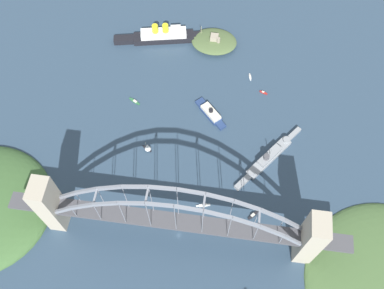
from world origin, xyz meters
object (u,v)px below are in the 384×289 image
(small_boat_3, at_px, (250,77))
(small_boat_5, at_px, (253,215))
(small_boat_2, at_px, (147,147))
(small_boat_4, at_px, (135,101))
(small_boat_1, at_px, (263,92))
(harbor_arch_bridge, at_px, (177,221))
(harbor_ferry_steamer, at_px, (211,113))
(fort_island_mid_harbor, at_px, (214,41))
(ocean_liner, at_px, (163,36))
(naval_cruiser, at_px, (269,157))
(small_boat_0, at_px, (204,205))

(small_boat_3, distance_m, small_boat_5, 142.89)
(small_boat_2, distance_m, small_boat_4, 54.33)
(small_boat_1, relative_size, small_boat_2, 0.72)
(harbor_arch_bridge, height_order, small_boat_2, harbor_arch_bridge)
(harbor_ferry_steamer, height_order, small_boat_2, small_boat_2)
(harbor_arch_bridge, bearing_deg, small_boat_3, 74.62)
(harbor_ferry_steamer, relative_size, small_boat_5, 3.63)
(harbor_arch_bridge, xyz_separation_m, fort_island_mid_harbor, (5.93, 204.88, -30.55))
(ocean_liner, bearing_deg, small_boat_4, -99.95)
(harbor_arch_bridge, height_order, small_boat_1, harbor_arch_bridge)
(naval_cruiser, xyz_separation_m, fort_island_mid_harbor, (-61.98, 126.49, 0.95))
(small_boat_1, bearing_deg, naval_cruiser, -83.58)
(harbor_ferry_steamer, xyz_separation_m, small_boat_2, (-51.17, -44.88, 2.67))
(small_boat_1, bearing_deg, small_boat_3, 129.05)
(fort_island_mid_harbor, bearing_deg, small_boat_3, -43.59)
(harbor_arch_bridge, distance_m, naval_cruiser, 108.39)
(fort_island_mid_harbor, bearing_deg, harbor_arch_bridge, -91.66)
(harbor_ferry_steamer, xyz_separation_m, small_boat_5, (45.99, -93.84, -1.52))
(harbor_ferry_steamer, height_order, small_boat_4, harbor_ferry_steamer)
(ocean_liner, height_order, naval_cruiser, ocean_liner)
(ocean_liner, height_order, small_boat_1, ocean_liner)
(naval_cruiser, relative_size, small_boat_2, 6.45)
(small_boat_0, xyz_separation_m, small_boat_3, (29.17, 139.35, 0.05))
(small_boat_1, relative_size, small_boat_3, 0.95)
(naval_cruiser, distance_m, fort_island_mid_harbor, 140.86)
(small_boat_0, xyz_separation_m, small_boat_2, (-55.64, 45.96, 4.37))
(small_boat_1, bearing_deg, harbor_ferry_steamer, -146.74)
(harbor_arch_bridge, relative_size, small_boat_5, 27.64)
(small_boat_0, distance_m, small_boat_4, 123.05)
(small_boat_1, xyz_separation_m, small_boat_2, (-98.81, -76.13, 4.26))
(ocean_liner, distance_m, small_boat_4, 82.46)
(small_boat_5, bearing_deg, harbor_arch_bridge, -157.19)
(small_boat_3, relative_size, small_boat_5, 0.88)
(small_boat_0, height_order, small_boat_1, small_boat_1)
(ocean_liner, relative_size, harbor_ferry_steamer, 3.06)
(small_boat_0, bearing_deg, ocean_liner, 109.79)
(ocean_liner, xyz_separation_m, small_boat_5, (105.02, -179.47, -4.92))
(small_boat_3, relative_size, small_boat_4, 0.70)
(ocean_liner, height_order, small_boat_4, ocean_liner)
(small_boat_0, bearing_deg, small_boat_3, 78.18)
(naval_cruiser, bearing_deg, small_boat_4, 160.96)
(naval_cruiser, bearing_deg, fort_island_mid_harbor, 116.10)
(harbor_ferry_steamer, distance_m, small_boat_4, 73.42)
(small_boat_0, bearing_deg, small_boat_4, 129.17)
(naval_cruiser, bearing_deg, harbor_ferry_steamer, 144.34)
(ocean_liner, height_order, harbor_ferry_steamer, ocean_liner)
(naval_cruiser, relative_size, small_boat_1, 8.97)
(naval_cruiser, height_order, small_boat_5, naval_cruiser)
(ocean_liner, bearing_deg, small_boat_1, -27.00)
(naval_cruiser, xyz_separation_m, small_boat_1, (-8.02, 71.20, -2.31))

